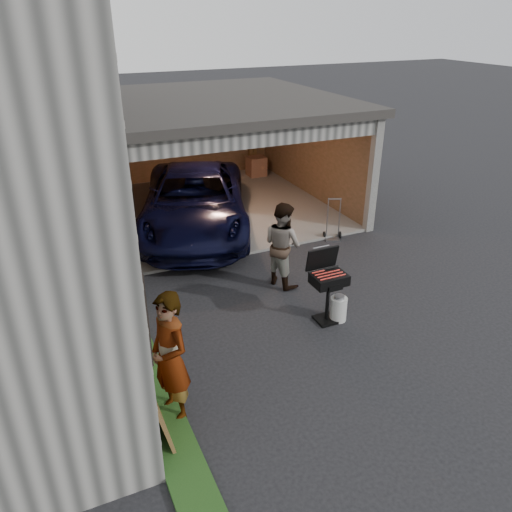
{
  "coord_description": "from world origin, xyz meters",
  "views": [
    {
      "loc": [
        -3.19,
        -5.52,
        4.82
      ],
      "look_at": [
        -0.13,
        1.26,
        1.15
      ],
      "focal_mm": 35.0,
      "sensor_mm": 36.0,
      "label": 1
    }
  ],
  "objects_px": {
    "minivan": "(195,204)",
    "woman": "(170,358)",
    "plywood_panel": "(154,402)",
    "propane_tank": "(338,309)",
    "hand_truck": "(333,232)",
    "bbq_grill": "(328,281)",
    "man": "(282,244)"
  },
  "relations": [
    {
      "from": "minivan",
      "to": "woman",
      "type": "distance_m",
      "value": 6.1
    },
    {
      "from": "bbq_grill",
      "to": "propane_tank",
      "type": "distance_m",
      "value": 0.59
    },
    {
      "from": "minivan",
      "to": "woman",
      "type": "bearing_deg",
      "value": -91.33
    },
    {
      "from": "woman",
      "to": "bbq_grill",
      "type": "xyz_separation_m",
      "value": [
        3.0,
        1.11,
        -0.15
      ]
    },
    {
      "from": "plywood_panel",
      "to": "hand_truck",
      "type": "height_order",
      "value": "plywood_panel"
    },
    {
      "from": "bbq_grill",
      "to": "hand_truck",
      "type": "bearing_deg",
      "value": 55.88
    },
    {
      "from": "plywood_panel",
      "to": "woman",
      "type": "bearing_deg",
      "value": 38.1
    },
    {
      "from": "propane_tank",
      "to": "plywood_panel",
      "type": "xyz_separation_m",
      "value": [
        -3.5,
        -1.26,
        0.3
      ]
    },
    {
      "from": "minivan",
      "to": "propane_tank",
      "type": "relative_size",
      "value": 11.93
    },
    {
      "from": "woman",
      "to": "man",
      "type": "height_order",
      "value": "woman"
    },
    {
      "from": "woman",
      "to": "man",
      "type": "bearing_deg",
      "value": 114.11
    },
    {
      "from": "minivan",
      "to": "bbq_grill",
      "type": "xyz_separation_m",
      "value": [
        0.84,
        -4.59,
        0.05
      ]
    },
    {
      "from": "minivan",
      "to": "hand_truck",
      "type": "height_order",
      "value": "minivan"
    },
    {
      "from": "bbq_grill",
      "to": "man",
      "type": "bearing_deg",
      "value": 93.86
    },
    {
      "from": "woman",
      "to": "plywood_panel",
      "type": "bearing_deg",
      "value": -69.55
    },
    {
      "from": "plywood_panel",
      "to": "propane_tank",
      "type": "bearing_deg",
      "value": 19.79
    },
    {
      "from": "woman",
      "to": "minivan",
      "type": "bearing_deg",
      "value": 141.57
    },
    {
      "from": "woman",
      "to": "bbq_grill",
      "type": "bearing_deg",
      "value": 92.62
    },
    {
      "from": "hand_truck",
      "to": "plywood_panel",
      "type": "bearing_deg",
      "value": -117.85
    },
    {
      "from": "minivan",
      "to": "bbq_grill",
      "type": "distance_m",
      "value": 4.67
    },
    {
      "from": "plywood_panel",
      "to": "hand_truck",
      "type": "relative_size",
      "value": 1.04
    },
    {
      "from": "woman",
      "to": "bbq_grill",
      "type": "distance_m",
      "value": 3.2
    },
    {
      "from": "man",
      "to": "plywood_panel",
      "type": "height_order",
      "value": "man"
    },
    {
      "from": "bbq_grill",
      "to": "hand_truck",
      "type": "xyz_separation_m",
      "value": [
        1.93,
        2.85,
        -0.58
      ]
    },
    {
      "from": "bbq_grill",
      "to": "minivan",
      "type": "bearing_deg",
      "value": 100.33
    },
    {
      "from": "bbq_grill",
      "to": "plywood_panel",
      "type": "distance_m",
      "value": 3.57
    },
    {
      "from": "propane_tank",
      "to": "woman",
      "type": "bearing_deg",
      "value": -162.25
    },
    {
      "from": "propane_tank",
      "to": "hand_truck",
      "type": "height_order",
      "value": "hand_truck"
    },
    {
      "from": "woman",
      "to": "hand_truck",
      "type": "relative_size",
      "value": 1.83
    },
    {
      "from": "minivan",
      "to": "woman",
      "type": "height_order",
      "value": "woman"
    },
    {
      "from": "man",
      "to": "bbq_grill",
      "type": "bearing_deg",
      "value": 166.64
    },
    {
      "from": "minivan",
      "to": "man",
      "type": "distance_m",
      "value": 3.2
    }
  ]
}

